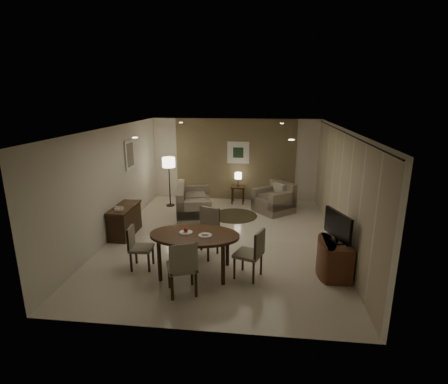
# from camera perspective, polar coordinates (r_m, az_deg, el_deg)

# --- Properties ---
(room_shell) EXTENTS (5.50, 7.00, 2.70)m
(room_shell) POSITION_cam_1_polar(r_m,az_deg,el_deg) (8.64, 0.15, 1.63)
(room_shell) COLOR beige
(room_shell) RESTS_ON ground
(taupe_accent) EXTENTS (3.96, 0.03, 2.70)m
(taupe_accent) POSITION_cam_1_polar(r_m,az_deg,el_deg) (11.65, 1.84, 5.27)
(taupe_accent) COLOR #7D6E4D
(taupe_accent) RESTS_ON wall_back
(curtain_wall) EXTENTS (0.08, 6.70, 2.58)m
(curtain_wall) POSITION_cam_1_polar(r_m,az_deg,el_deg) (8.40, 18.32, 0.19)
(curtain_wall) COLOR beige
(curtain_wall) RESTS_ON wall_right
(curtain_rod) EXTENTS (0.03, 6.80, 0.03)m
(curtain_rod) POSITION_cam_1_polar(r_m,az_deg,el_deg) (8.17, 19.11, 9.16)
(curtain_rod) COLOR black
(curtain_rod) RESTS_ON wall_right
(art_back_frame) EXTENTS (0.72, 0.03, 0.72)m
(art_back_frame) POSITION_cam_1_polar(r_m,az_deg,el_deg) (11.57, 2.34, 6.45)
(art_back_frame) COLOR silver
(art_back_frame) RESTS_ON wall_back
(art_back_canvas) EXTENTS (0.34, 0.01, 0.34)m
(art_back_canvas) POSITION_cam_1_polar(r_m,az_deg,el_deg) (11.56, 2.34, 6.44)
(art_back_canvas) COLOR #1B301C
(art_back_canvas) RESTS_ON wall_back
(art_left_frame) EXTENTS (0.03, 0.60, 0.80)m
(art_left_frame) POSITION_cam_1_polar(r_m,az_deg,el_deg) (9.97, -15.14, 5.90)
(art_left_frame) COLOR silver
(art_left_frame) RESTS_ON wall_left
(art_left_canvas) EXTENTS (0.01, 0.46, 0.64)m
(art_left_canvas) POSITION_cam_1_polar(r_m,az_deg,el_deg) (9.96, -15.06, 5.90)
(art_left_canvas) COLOR gray
(art_left_canvas) RESTS_ON wall_left
(downlight_nl) EXTENTS (0.10, 0.10, 0.01)m
(downlight_nl) POSITION_cam_1_polar(r_m,az_deg,el_deg) (6.61, -14.34, 8.59)
(downlight_nl) COLOR white
(downlight_nl) RESTS_ON ceiling
(downlight_nr) EXTENTS (0.10, 0.10, 0.01)m
(downlight_nr) POSITION_cam_1_polar(r_m,az_deg,el_deg) (6.20, 10.94, 8.36)
(downlight_nr) COLOR white
(downlight_nr) RESTS_ON ceiling
(downlight_fl) EXTENTS (0.10, 0.10, 0.01)m
(downlight_fl) POSITION_cam_1_polar(r_m,az_deg,el_deg) (10.04, -7.05, 11.19)
(downlight_fl) COLOR white
(downlight_fl) RESTS_ON ceiling
(downlight_fr) EXTENTS (0.10, 0.10, 0.01)m
(downlight_fr) POSITION_cam_1_polar(r_m,az_deg,el_deg) (9.78, 9.43, 10.98)
(downlight_fr) COLOR white
(downlight_fr) RESTS_ON ceiling
(console_desk) EXTENTS (0.48, 1.20, 0.75)m
(console_desk) POSITION_cam_1_polar(r_m,az_deg,el_deg) (9.17, -15.85, -4.53)
(console_desk) COLOR #422715
(console_desk) RESTS_ON floor
(telephone) EXTENTS (0.20, 0.14, 0.09)m
(telephone) POSITION_cam_1_polar(r_m,az_deg,el_deg) (8.77, -16.78, -2.58)
(telephone) COLOR white
(telephone) RESTS_ON console_desk
(tv_cabinet) EXTENTS (0.48, 0.90, 0.70)m
(tv_cabinet) POSITION_cam_1_polar(r_m,az_deg,el_deg) (7.29, 17.79, -10.26)
(tv_cabinet) COLOR brown
(tv_cabinet) RESTS_ON floor
(flat_tv) EXTENTS (0.36, 0.85, 0.60)m
(flat_tv) POSITION_cam_1_polar(r_m,az_deg,el_deg) (7.03, 18.08, -5.32)
(flat_tv) COLOR black
(flat_tv) RESTS_ON tv_cabinet
(dining_table) EXTENTS (1.76, 1.10, 0.82)m
(dining_table) POSITION_cam_1_polar(r_m,az_deg,el_deg) (7.02, -4.77, -9.99)
(dining_table) COLOR #422715
(dining_table) RESTS_ON floor
(chair_near) EXTENTS (0.65, 0.65, 1.04)m
(chair_near) POSITION_cam_1_polar(r_m,az_deg,el_deg) (6.34, -6.88, -11.91)
(chair_near) COLOR gray
(chair_near) RESTS_ON floor
(chair_far) EXTENTS (0.66, 0.66, 1.05)m
(chair_far) POSITION_cam_1_polar(r_m,az_deg,el_deg) (7.66, -3.23, -6.75)
(chair_far) COLOR gray
(chair_far) RESTS_ON floor
(chair_left) EXTENTS (0.46, 0.46, 0.89)m
(chair_left) POSITION_cam_1_polar(r_m,az_deg,el_deg) (7.36, -13.31, -8.83)
(chair_left) COLOR gray
(chair_left) RESTS_ON floor
(chair_right) EXTENTS (0.62, 0.62, 0.99)m
(chair_right) POSITION_cam_1_polar(r_m,az_deg,el_deg) (6.83, 3.96, -9.97)
(chair_right) COLOR gray
(chair_right) RESTS_ON floor
(plate_a) EXTENTS (0.26, 0.26, 0.02)m
(plate_a) POSITION_cam_1_polar(r_m,az_deg,el_deg) (6.93, -6.24, -6.58)
(plate_a) COLOR white
(plate_a) RESTS_ON dining_table
(plate_b) EXTENTS (0.26, 0.26, 0.02)m
(plate_b) POSITION_cam_1_polar(r_m,az_deg,el_deg) (6.76, -3.09, -7.07)
(plate_b) COLOR white
(plate_b) RESTS_ON dining_table
(fruit_apple) EXTENTS (0.09, 0.09, 0.09)m
(fruit_apple) POSITION_cam_1_polar(r_m,az_deg,el_deg) (6.91, -6.25, -6.17)
(fruit_apple) COLOR #A92E13
(fruit_apple) RESTS_ON plate_a
(napkin) EXTENTS (0.12, 0.08, 0.03)m
(napkin) POSITION_cam_1_polar(r_m,az_deg,el_deg) (6.75, -3.09, -6.89)
(napkin) COLOR white
(napkin) RESTS_ON plate_b
(round_rug) EXTENTS (1.33, 1.33, 0.01)m
(round_rug) POSITION_cam_1_polar(r_m,az_deg,el_deg) (10.30, 1.74, -3.87)
(round_rug) COLOR #3F3923
(round_rug) RESTS_ON floor
(sofa) EXTENTS (2.04, 1.31, 0.89)m
(sofa) POSITION_cam_1_polar(r_m,az_deg,el_deg) (10.21, -4.95, -1.50)
(sofa) COLOR gray
(sofa) RESTS_ON floor
(armchair) EXTENTS (1.37, 1.38, 0.89)m
(armchair) POSITION_cam_1_polar(r_m,az_deg,el_deg) (10.62, 8.10, -0.92)
(armchair) COLOR gray
(armchair) RESTS_ON floor
(side_table) EXTENTS (0.44, 0.44, 0.57)m
(side_table) POSITION_cam_1_polar(r_m,az_deg,el_deg) (11.45, 2.30, -0.41)
(side_table) COLOR #322010
(side_table) RESTS_ON floor
(table_lamp) EXTENTS (0.22, 0.22, 0.50)m
(table_lamp) POSITION_cam_1_polar(r_m,az_deg,el_deg) (11.31, 2.33, 2.18)
(table_lamp) COLOR #FFEAC1
(table_lamp) RESTS_ON side_table
(floor_lamp) EXTENTS (0.40, 0.40, 1.56)m
(floor_lamp) POSITION_cam_1_polar(r_m,az_deg,el_deg) (11.15, -8.89, 1.63)
(floor_lamp) COLOR #FFE5B7
(floor_lamp) RESTS_ON floor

